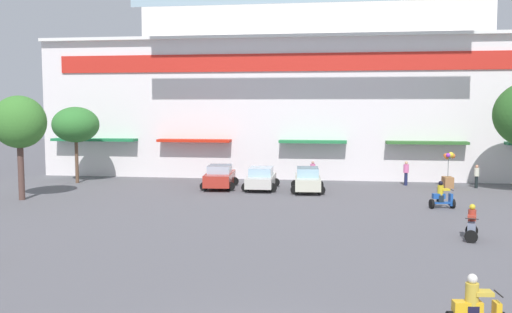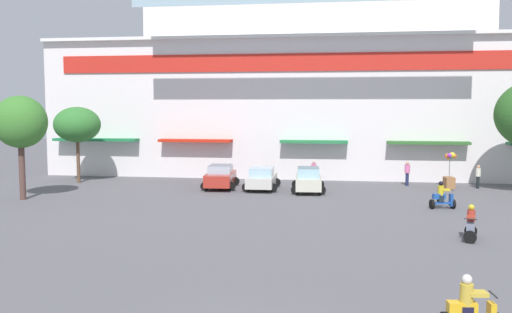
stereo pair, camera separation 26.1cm
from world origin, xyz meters
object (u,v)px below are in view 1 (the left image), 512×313
Objects in this scene: pedestrian_2 at (313,171)px; scooter_rider_4 at (472,225)px; plaza_tree_0 at (76,125)px; parked_car_1 at (261,178)px; scooter_rider_1 at (475,309)px; pedestrian_0 at (406,172)px; parked_car_0 at (220,177)px; balloon_vendor_cart at (448,171)px; plaza_tree_2 at (19,123)px; parked_car_2 at (308,180)px; pedestrian_1 at (477,175)px; scooter_rider_3 at (442,197)px.

scooter_rider_4 is at bearing -65.86° from pedestrian_2.
plaza_tree_0 is 14.17m from parked_car_1.
scooter_rider_4 reaches higher than scooter_rider_1.
parked_car_0 is at bearing -166.49° from pedestrian_0.
scooter_rider_4 is at bearing -97.74° from balloon_vendor_cart.
parked_car_2 is (16.75, 5.52, -3.82)m from plaza_tree_2.
parked_car_2 is at bearing -10.83° from parked_car_1.
balloon_vendor_cart is at bearing 80.18° from scooter_rider_1.
parked_car_0 reaches higher than scooter_rider_1.
scooter_rider_1 is 0.86× the size of pedestrian_0.
pedestrian_1 is 1.89m from balloon_vendor_cart.
scooter_rider_1 is 0.60× the size of balloon_vendor_cart.
scooter_rider_1 is 0.99× the size of scooter_rider_4.
scooter_rider_1 is 17.22m from scooter_rider_3.
scooter_rider_4 is (10.53, -12.71, -0.14)m from parked_car_1.
parked_car_1 is 2.76× the size of scooter_rider_1.
plaza_tree_0 is 3.74× the size of scooter_rider_1.
scooter_rider_3 is 8.84m from pedestrian_0.
pedestrian_1 is 0.65× the size of balloon_vendor_cart.
balloon_vendor_cart is at bearing -178.18° from pedestrian_1.
scooter_rider_1 is 10.19m from scooter_rider_4.
pedestrian_2 is (0.20, 3.95, 0.14)m from parked_car_2.
parked_car_0 is 13.11m from pedestrian_0.
scooter_rider_4 is at bearing -91.12° from scooter_rider_3.
scooter_rider_3 is (13.53, -5.74, -0.17)m from parked_car_0.
scooter_rider_4 is at bearing -104.49° from pedestrian_1.
balloon_vendor_cart reaches higher than scooter_rider_3.
pedestrian_2 is 0.66× the size of balloon_vendor_cart.
scooter_rider_4 is 15.75m from pedestrian_1.
parked_car_1 is 2.38× the size of pedestrian_0.
plaza_tree_2 reaches higher than pedestrian_0.
parked_car_0 is (10.81, -1.09, -3.44)m from plaza_tree_0.
scooter_rider_4 is (13.39, -12.85, -0.19)m from parked_car_0.
pedestrian_1 is at bearing 75.51° from scooter_rider_4.
scooter_rider_1 is at bearing -47.45° from plaza_tree_0.
balloon_vendor_cart is (26.21, 8.60, -3.46)m from plaza_tree_2.
scooter_rider_1 is 0.91× the size of pedestrian_2.
plaza_tree_2 is 18.04m from parked_car_2.
pedestrian_1 is at bearing 17.13° from plaza_tree_2.
pedestrian_1 reaches higher than parked_car_2.
pedestrian_1 is at bearing -8.26° from pedestrian_0.
plaza_tree_0 is 7.36m from plaza_tree_2.
plaza_tree_2 is 25.53m from pedestrian_0.
pedestrian_0 is at bearing 95.12° from scooter_rider_3.
parked_car_1 is 14.70m from pedestrian_1.
pedestrian_0 reaches higher than parked_car_2.
pedestrian_0 is 1.07× the size of pedestrian_1.
pedestrian_1 is at bearing 7.87° from parked_car_0.
balloon_vendor_cart reaches higher than pedestrian_1.
scooter_rider_1 is (21.86, -16.53, -4.00)m from plaza_tree_2.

